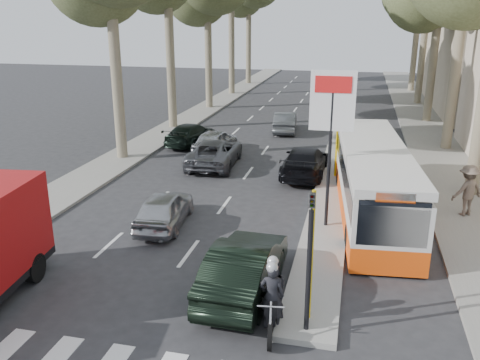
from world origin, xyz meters
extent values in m
plane|color=#28282B|center=(0.00, 0.00, 0.00)|extent=(120.00, 120.00, 0.00)
cube|color=gray|center=(8.60, 25.00, 0.06)|extent=(3.20, 70.00, 0.12)
cube|color=gray|center=(-8.00, 28.00, 0.06)|extent=(2.40, 64.00, 0.12)
cube|color=gray|center=(3.25, 11.00, 0.08)|extent=(1.50, 26.00, 0.16)
cylinder|color=yellow|center=(3.25, -1.00, 1.75)|extent=(0.10, 0.10, 3.50)
cylinder|color=yellow|center=(3.25, 5.00, 1.75)|extent=(0.10, 0.10, 3.50)
cylinder|color=yellow|center=(3.25, 11.00, 1.75)|extent=(0.10, 0.10, 3.50)
cylinder|color=black|center=(3.25, 5.00, 2.60)|extent=(0.12, 0.12, 5.20)
cube|color=white|center=(3.25, 5.00, 4.60)|extent=(1.50, 0.10, 2.00)
cube|color=red|center=(3.25, 4.94, 5.15)|extent=(1.20, 0.02, 0.55)
cylinder|color=black|center=(3.25, -1.50, 1.60)|extent=(0.12, 0.12, 3.20)
imported|color=black|center=(3.25, -1.50, 3.10)|extent=(0.16, 0.41, 1.00)
cylinder|color=#6B604C|center=(-8.00, 12.00, 4.20)|extent=(0.56, 0.56, 8.40)
cylinder|color=#6B604C|center=(-8.10, 20.00, 4.48)|extent=(0.56, 0.56, 8.96)
cylinder|color=#6B604C|center=(-7.90, 28.00, 4.06)|extent=(0.56, 0.56, 8.12)
cylinder|color=#6B604C|center=(-8.00, 36.00, 4.76)|extent=(0.56, 0.56, 9.52)
cylinder|color=#6B604C|center=(-8.10, 44.00, 4.34)|extent=(0.56, 0.56, 8.68)
cylinder|color=#6B604C|center=(9.10, 18.00, 4.62)|extent=(0.56, 0.56, 9.24)
cylinder|color=#6B604C|center=(8.90, 26.00, 3.92)|extent=(0.56, 0.56, 7.84)
cylinder|color=#6B604C|center=(9.00, 34.00, 4.48)|extent=(0.56, 0.56, 8.96)
cylinder|color=#6B604C|center=(9.10, 42.00, 4.20)|extent=(0.56, 0.56, 8.40)
imported|color=#A4A7AC|center=(-2.49, 4.00, 0.64)|extent=(1.87, 3.90, 1.29)
imported|color=black|center=(1.37, 0.11, 0.76)|extent=(1.76, 4.64, 1.51)
imported|color=#4F5157|center=(-2.85, 11.93, 0.67)|extent=(2.53, 4.98, 1.35)
imported|color=black|center=(1.80, 11.24, 0.70)|extent=(2.03, 4.83, 1.39)
imported|color=#A5A9AD|center=(-3.50, 14.31, 0.67)|extent=(1.91, 4.06, 1.34)
imported|color=#4C5054|center=(-0.50, 20.52, 0.65)|extent=(1.75, 4.07, 1.31)
imported|color=black|center=(-5.42, 15.81, 0.63)|extent=(2.35, 4.57, 1.27)
cylinder|color=black|center=(-4.61, -0.70, 0.42)|extent=(0.38, 0.88, 0.85)
cube|color=#F54D0D|center=(4.80, 6.89, 0.49)|extent=(3.19, 10.50, 0.81)
cube|color=silver|center=(4.80, 6.89, 1.57)|extent=(3.19, 10.50, 1.35)
cube|color=black|center=(4.80, 6.89, 1.84)|extent=(3.18, 10.09, 0.76)
cube|color=silver|center=(4.80, 6.89, 2.56)|extent=(3.19, 10.50, 0.27)
cube|color=black|center=(5.28, 1.78, 1.71)|extent=(1.97, 0.24, 1.35)
cube|color=#F54D0D|center=(5.28, 1.78, 2.50)|extent=(1.08, 0.16, 0.29)
cylinder|color=black|center=(4.11, 3.50, 0.40)|extent=(0.33, 0.88, 0.86)
cylinder|color=black|center=(6.11, 3.69, 0.40)|extent=(0.33, 0.88, 0.86)
cylinder|color=black|center=(3.51, 9.88, 0.40)|extent=(0.33, 0.88, 0.86)
cylinder|color=black|center=(5.51, 10.07, 0.40)|extent=(0.33, 0.88, 0.86)
cylinder|color=black|center=(2.50, -2.25, 0.32)|extent=(0.18, 0.65, 0.64)
cylinder|color=black|center=(2.30, -0.75, 0.32)|extent=(0.18, 0.65, 0.64)
cylinder|color=silver|center=(2.49, -2.18, 0.70)|extent=(0.11, 0.41, 0.80)
cube|color=black|center=(2.39, -1.45, 0.45)|extent=(0.32, 0.78, 0.30)
cube|color=black|center=(2.42, -1.65, 0.72)|extent=(0.36, 0.49, 0.22)
cube|color=black|center=(2.35, -1.15, 0.66)|extent=(0.36, 0.68, 0.12)
cylinder|color=silver|center=(2.48, -2.12, 1.02)|extent=(0.62, 0.12, 0.04)
imported|color=black|center=(2.39, -1.45, 0.89)|extent=(0.66, 0.48, 1.69)
imported|color=black|center=(2.34, -1.05, 0.84)|extent=(0.82, 0.53, 1.58)
sphere|color=#B2B2B7|center=(2.40, -1.50, 1.69)|extent=(0.28, 0.28, 0.28)
sphere|color=#B2B2B7|center=(2.34, -1.08, 1.63)|extent=(0.28, 0.28, 0.28)
imported|color=brown|center=(8.28, 7.29, 1.09)|extent=(1.37, 1.13, 1.95)
camera|label=1|loc=(4.10, -12.04, 7.30)|focal=38.00mm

